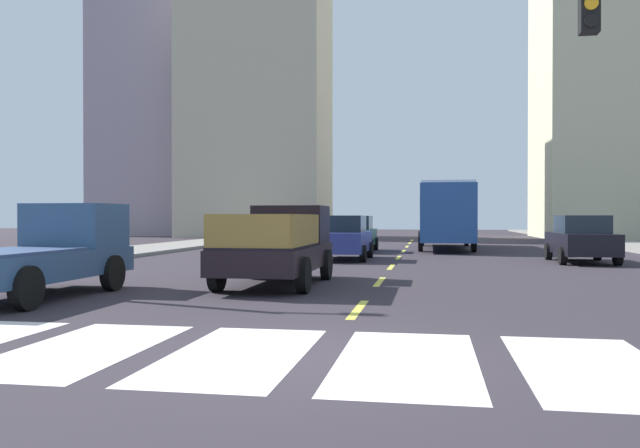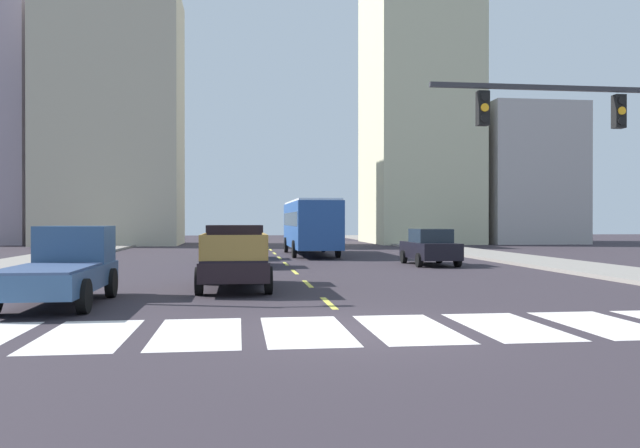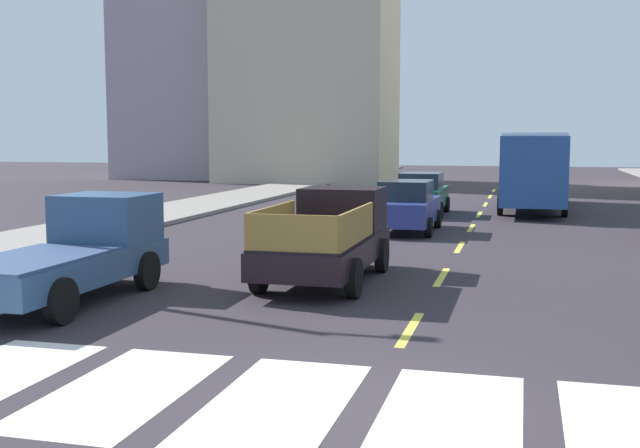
{
  "view_description": "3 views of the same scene",
  "coord_description": "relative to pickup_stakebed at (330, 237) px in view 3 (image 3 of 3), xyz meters",
  "views": [
    {
      "loc": [
        1.27,
        -7.44,
        1.65
      ],
      "look_at": [
        -2.72,
        15.85,
        1.4
      ],
      "focal_mm": 36.06,
      "sensor_mm": 36.0,
      "label": 1
    },
    {
      "loc": [
        -2.28,
        -12.15,
        2.11
      ],
      "look_at": [
        1.18,
        15.02,
        1.96
      ],
      "focal_mm": 35.91,
      "sensor_mm": 36.0,
      "label": 2
    },
    {
      "loc": [
        1.75,
        -8.57,
        3.14
      ],
      "look_at": [
        -2.54,
        7.82,
        1.26
      ],
      "focal_mm": 43.89,
      "sensor_mm": 36.0,
      "label": 3
    }
  ],
  "objects": [
    {
      "name": "sedan_near_left",
      "position": [
        0.11,
        15.12,
        -0.08
      ],
      "size": [
        2.02,
        4.4,
        1.72
      ],
      "rotation": [
        0.0,
        0.0,
        -0.0
      ],
      "color": "#0F492C",
      "rests_on": "ground"
    },
    {
      "name": "crosswalk_stripe_4",
      "position": [
        1.4,
        -8.2,
        -0.93
      ],
      "size": [
        1.6,
        3.46,
        0.01
      ],
      "primitive_type": "cube",
      "color": "silver",
      "rests_on": "ground"
    },
    {
      "name": "pickup_dark",
      "position": [
        -4.32,
        -3.3,
        -0.02
      ],
      "size": [
        2.18,
        5.2,
        1.96
      ],
      "rotation": [
        0.0,
        0.0,
        0.01
      ],
      "color": "#304F77",
      "rests_on": "ground"
    },
    {
      "name": "sidewalk_left",
      "position": [
        -10.08,
        9.8,
        -0.86
      ],
      "size": [
        3.77,
        110.0,
        0.15
      ],
      "primitive_type": "cube",
      "color": "gray",
      "rests_on": "ground"
    },
    {
      "name": "lane_dash_6",
      "position": [
        2.41,
        25.8,
        -0.93
      ],
      "size": [
        0.16,
        2.4,
        0.01
      ],
      "primitive_type": "cube",
      "color": "#D7CC46",
      "rests_on": "ground"
    },
    {
      "name": "block_low_left",
      "position": [
        -10.81,
        37.1,
        10.01
      ],
      "size": [
        11.76,
        8.24,
        21.89
      ],
      "primitive_type": "cube",
      "color": "#B9AD94",
      "rests_on": "ground"
    },
    {
      "name": "lane_dash_2",
      "position": [
        2.41,
        5.8,
        -0.93
      ],
      "size": [
        0.16,
        2.4,
        0.01
      ],
      "primitive_type": "cube",
      "color": "#D7CC46",
      "rests_on": "ground"
    },
    {
      "name": "lane_dash_4",
      "position": [
        2.41,
        15.8,
        -0.93
      ],
      "size": [
        0.16,
        2.4,
        0.01
      ],
      "primitive_type": "cube",
      "color": "#D7CC46",
      "rests_on": "ground"
    },
    {
      "name": "block_mid_right",
      "position": [
        -22.14,
        41.23,
        10.19
      ],
      "size": [
        8.26,
        9.84,
        22.24
      ],
      "primitive_type": "cube",
      "color": "#9B8C9B",
      "rests_on": "ground"
    },
    {
      "name": "lane_dash_0",
      "position": [
        2.41,
        -4.2,
        -0.93
      ],
      "size": [
        0.16,
        2.4,
        0.01
      ],
      "primitive_type": "cube",
      "color": "#D7CC46",
      "rests_on": "ground"
    },
    {
      "name": "lane_dash_1",
      "position": [
        2.41,
        0.8,
        -0.93
      ],
      "size": [
        0.16,
        2.4,
        0.01
      ],
      "primitive_type": "cube",
      "color": "#D7CC46",
      "rests_on": "ground"
    },
    {
      "name": "crosswalk_stripe_5",
      "position": [
        3.42,
        -8.2,
        -0.93
      ],
      "size": [
        1.6,
        3.46,
        0.01
      ],
      "primitive_type": "cube",
      "color": "silver",
      "rests_on": "ground"
    },
    {
      "name": "pickup_stakebed",
      "position": [
        0.0,
        0.0,
        0.0
      ],
      "size": [
        2.18,
        5.2,
        1.96
      ],
      "rotation": [
        0.0,
        0.0,
        0.02
      ],
      "color": "black",
      "rests_on": "ground"
    },
    {
      "name": "lane_dash_5",
      "position": [
        2.41,
        20.8,
        -0.93
      ],
      "size": [
        0.16,
        2.4,
        0.01
      ],
      "primitive_type": "cube",
      "color": "#D7CC46",
      "rests_on": "ground"
    },
    {
      "name": "lane_dash_7",
      "position": [
        2.41,
        30.8,
        -0.93
      ],
      "size": [
        0.16,
        2.4,
        0.01
      ],
      "primitive_type": "cube",
      "color": "#D7CC46",
      "rests_on": "ground"
    },
    {
      "name": "sedan_near_right",
      "position": [
        0.37,
        9.12,
        -0.08
      ],
      "size": [
        2.02,
        4.4,
        1.72
      ],
      "rotation": [
        0.0,
        0.0,
        -0.05
      ],
      "color": "navy",
      "rests_on": "ground"
    },
    {
      "name": "lane_dash_3",
      "position": [
        2.41,
        10.8,
        -0.93
      ],
      "size": [
        0.16,
        2.4,
        0.01
      ],
      "primitive_type": "cube",
      "color": "#D7CC46",
      "rests_on": "ground"
    },
    {
      "name": "city_bus",
      "position": [
        4.49,
        18.6,
        1.02
      ],
      "size": [
        2.72,
        10.8,
        3.32
      ],
      "rotation": [
        0.0,
        0.0,
        0.04
      ],
      "color": "#254D92",
      "rests_on": "ground"
    },
    {
      "name": "crosswalk_stripe_3",
      "position": [
        -0.62,
        -8.2,
        -0.93
      ],
      "size": [
        1.6,
        3.46,
        0.01
      ],
      "primitive_type": "cube",
      "color": "silver",
      "rests_on": "ground"
    },
    {
      "name": "ground_plane",
      "position": [
        2.41,
        -8.2,
        -0.94
      ],
      "size": [
        160.0,
        160.0,
        0.0
      ],
      "primitive_type": "plane",
      "color": "#302930"
    }
  ]
}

